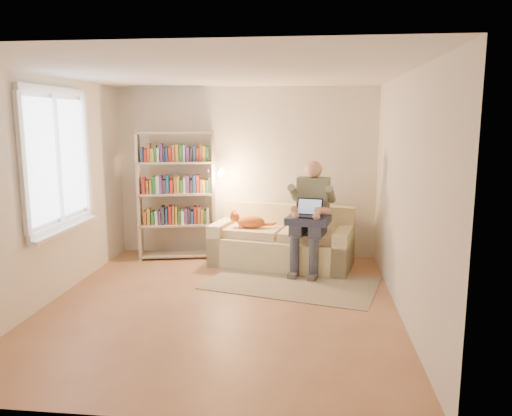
# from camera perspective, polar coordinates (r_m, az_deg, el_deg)

# --- Properties ---
(floor) EXTENTS (4.50, 4.50, 0.00)m
(floor) POSITION_cam_1_polar(r_m,az_deg,el_deg) (5.87, -4.03, -10.98)
(floor) COLOR #9A6846
(floor) RESTS_ON ground
(ceiling) EXTENTS (4.00, 4.50, 0.02)m
(ceiling) POSITION_cam_1_polar(r_m,az_deg,el_deg) (5.50, -4.37, 15.19)
(ceiling) COLOR white
(ceiling) RESTS_ON wall_back
(wall_left) EXTENTS (0.02, 4.50, 2.60)m
(wall_left) POSITION_cam_1_polar(r_m,az_deg,el_deg) (6.22, -22.64, 1.84)
(wall_left) COLOR silver
(wall_left) RESTS_ON floor
(wall_right) EXTENTS (0.02, 4.50, 2.60)m
(wall_right) POSITION_cam_1_polar(r_m,az_deg,el_deg) (5.54, 16.61, 1.28)
(wall_right) COLOR silver
(wall_right) RESTS_ON floor
(wall_back) EXTENTS (4.00, 0.02, 2.60)m
(wall_back) POSITION_cam_1_polar(r_m,az_deg,el_deg) (7.75, -1.18, 4.08)
(wall_back) COLOR silver
(wall_back) RESTS_ON floor
(wall_front) EXTENTS (4.00, 0.02, 2.60)m
(wall_front) POSITION_cam_1_polar(r_m,az_deg,el_deg) (3.39, -11.09, -3.86)
(wall_front) COLOR silver
(wall_front) RESTS_ON floor
(window) EXTENTS (0.12, 1.52, 1.69)m
(window) POSITION_cam_1_polar(r_m,az_deg,el_deg) (6.36, -21.41, 2.77)
(window) COLOR white
(window) RESTS_ON wall_left
(sofa) EXTENTS (2.15, 1.30, 0.85)m
(sofa) POSITION_cam_1_polar(r_m,az_deg,el_deg) (7.36, 3.03, -4.07)
(sofa) COLOR beige
(sofa) RESTS_ON floor
(person) EXTENTS (0.57, 0.77, 1.54)m
(person) POSITION_cam_1_polar(r_m,az_deg,el_deg) (7.00, 6.29, -0.29)
(person) COLOR slate
(person) RESTS_ON sofa
(cat) EXTENTS (0.64, 0.30, 0.23)m
(cat) POSITION_cam_1_polar(r_m,az_deg,el_deg) (7.31, -0.88, -1.50)
(cat) COLOR orange
(cat) RESTS_ON sofa
(blanket) EXTENTS (0.65, 0.57, 0.10)m
(blanket) POSITION_cam_1_polar(r_m,az_deg,el_deg) (6.85, 6.36, -1.41)
(blanket) COLOR #272B44
(blanket) RESTS_ON person
(laptop) EXTENTS (0.40, 0.36, 0.30)m
(laptop) POSITION_cam_1_polar(r_m,az_deg,el_deg) (6.84, 6.39, -0.48)
(laptop) COLOR black
(laptop) RESTS_ON blanket
(bookshelf) EXTENTS (1.33, 0.53, 1.95)m
(bookshelf) POSITION_cam_1_polar(r_m,az_deg,el_deg) (7.63, -9.05, 2.19)
(bookshelf) COLOR #C4B394
(bookshelf) RESTS_ON floor
(rug) EXTENTS (2.40, 1.77, 0.01)m
(rug) POSITION_cam_1_polar(r_m,az_deg,el_deg) (6.58, 4.08, -8.57)
(rug) COLOR gray
(rug) RESTS_ON floor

